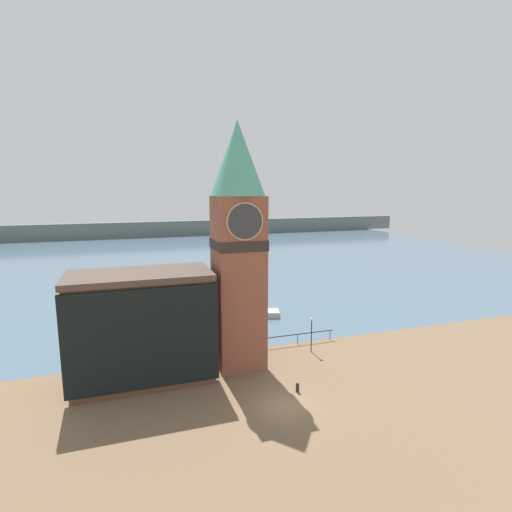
# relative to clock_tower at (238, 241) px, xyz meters

# --- Properties ---
(ground_plane) EXTENTS (160.00, 160.00, 0.00)m
(ground_plane) POSITION_rel_clock_tower_xyz_m (1.29, -8.03, -11.56)
(ground_plane) COLOR brown
(water) EXTENTS (160.00, 120.00, 0.00)m
(water) POSITION_rel_clock_tower_xyz_m (1.29, 63.02, -11.56)
(water) COLOR slate
(water) RESTS_ON ground_plane
(far_shoreline) EXTENTS (180.00, 3.00, 5.00)m
(far_shoreline) POSITION_rel_clock_tower_xyz_m (1.29, 103.02, -9.06)
(far_shoreline) COLOR slate
(far_shoreline) RESTS_ON water
(pier_railing) EXTENTS (8.16, 0.08, 1.09)m
(pier_railing) POSITION_rel_clock_tower_xyz_m (7.14, 2.77, -10.63)
(pier_railing) COLOR #232328
(pier_railing) RESTS_ON ground_plane
(clock_tower) EXTENTS (4.78, 4.78, 21.78)m
(clock_tower) POSITION_rel_clock_tower_xyz_m (0.00, 0.00, 0.00)
(clock_tower) COLOR brown
(clock_tower) RESTS_ON ground_plane
(pier_building) EXTENTS (11.75, 6.08, 9.29)m
(pier_building) POSITION_rel_clock_tower_xyz_m (-8.49, -0.21, -6.89)
(pier_building) COLOR brown
(pier_building) RESTS_ON ground_plane
(boat_near) EXTENTS (7.30, 4.19, 1.40)m
(boat_near) POSITION_rel_clock_tower_xyz_m (5.06, 13.05, -11.04)
(boat_near) COLOR #B7B2A8
(boat_near) RESTS_ON water
(mooring_bollard_near) EXTENTS (0.28, 0.28, 0.77)m
(mooring_bollard_near) POSITION_rel_clock_tower_xyz_m (3.05, -6.37, -11.14)
(mooring_bollard_near) COLOR black
(mooring_bollard_near) RESTS_ON ground_plane
(lamp_post) EXTENTS (0.32, 0.32, 3.55)m
(lamp_post) POSITION_rel_clock_tower_xyz_m (7.55, 0.43, -9.04)
(lamp_post) COLOR black
(lamp_post) RESTS_ON ground_plane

